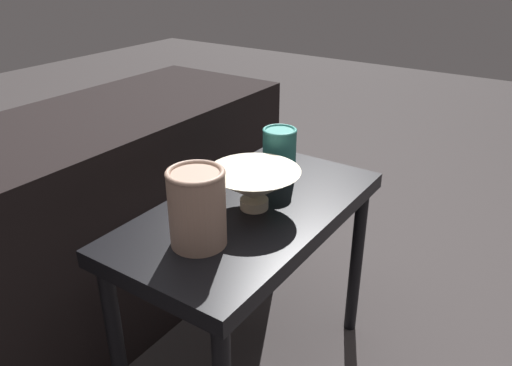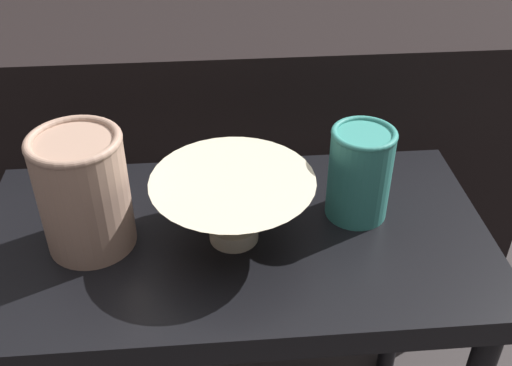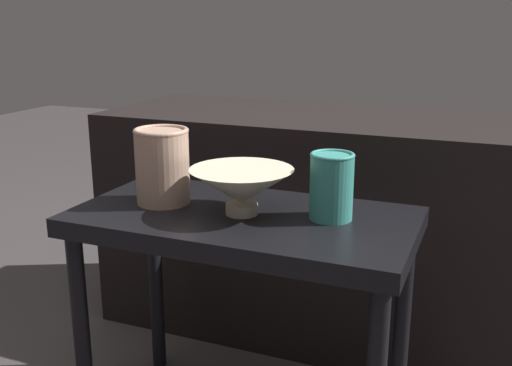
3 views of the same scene
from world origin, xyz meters
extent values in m
cube|color=black|center=(0.00, 0.00, 0.51)|extent=(0.71, 0.38, 0.04)
cylinder|color=black|center=(0.32, -0.15, 0.24)|extent=(0.04, 0.04, 0.49)
cylinder|color=black|center=(-0.32, 0.15, 0.24)|extent=(0.04, 0.04, 0.49)
cylinder|color=black|center=(0.32, 0.15, 0.24)|extent=(0.04, 0.04, 0.49)
cube|color=black|center=(0.00, 0.55, 0.33)|extent=(1.24, 0.50, 0.65)
cylinder|color=beige|center=(0.00, -0.01, 0.54)|extent=(0.07, 0.07, 0.02)
cone|color=beige|center=(0.00, -0.01, 0.59)|extent=(0.22, 0.22, 0.07)
cylinder|color=tan|center=(-0.19, 0.00, 0.61)|extent=(0.12, 0.12, 0.16)
torus|color=tan|center=(-0.19, 0.00, 0.69)|extent=(0.12, 0.12, 0.01)
cylinder|color=teal|center=(0.18, 0.03, 0.59)|extent=(0.09, 0.09, 0.13)
torus|color=teal|center=(0.18, 0.03, 0.66)|extent=(0.09, 0.09, 0.01)
camera|label=1|loc=(-0.86, -0.59, 1.09)|focal=35.00mm
camera|label=2|loc=(-0.02, -0.64, 1.07)|focal=42.00mm
camera|label=3|loc=(0.48, -1.09, 0.92)|focal=42.00mm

